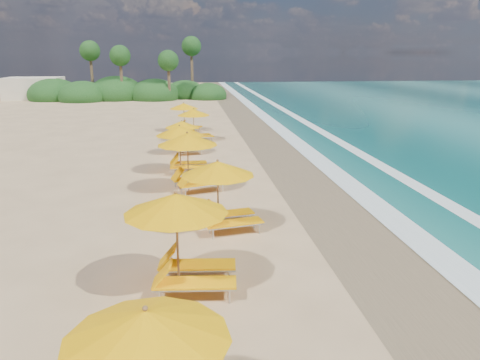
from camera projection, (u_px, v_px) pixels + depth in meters
The scene contains 12 objects.
ground at pixel (240, 209), 18.15m from camera, with size 160.00×160.00×0.00m, color tan.
wet_sand at pixel (338, 205), 18.60m from camera, with size 4.00×160.00×0.01m, color #85704F.
surf_foam at pixel (402, 202), 18.90m from camera, with size 4.00×160.00×0.01m.
station_3 at pixel (185, 235), 11.67m from camera, with size 3.05×2.86×2.68m.
station_4 at pixel (223, 190), 15.71m from camera, with size 3.06×2.93×2.54m.
station_5 at pixel (192, 158), 20.26m from camera, with size 3.38×3.29×2.68m.
station_6 at pixel (184, 146), 23.43m from camera, with size 2.69×2.49×2.47m.
station_7 at pixel (185, 135), 27.77m from camera, with size 2.54×2.44×2.08m.
station_8 at pixel (196, 123), 31.88m from camera, with size 2.79×2.68×2.29m.
station_9 at pixel (186, 115), 35.71m from camera, with size 2.89×2.84×2.27m.
treeline at pixel (124, 92), 60.32m from camera, with size 25.80×8.80×9.74m.
beach_building at pixel (34, 88), 61.24m from camera, with size 7.00×5.00×2.80m, color beige.
Camera 1 is at (-2.01, -17.06, 5.97)m, focal length 34.42 mm.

